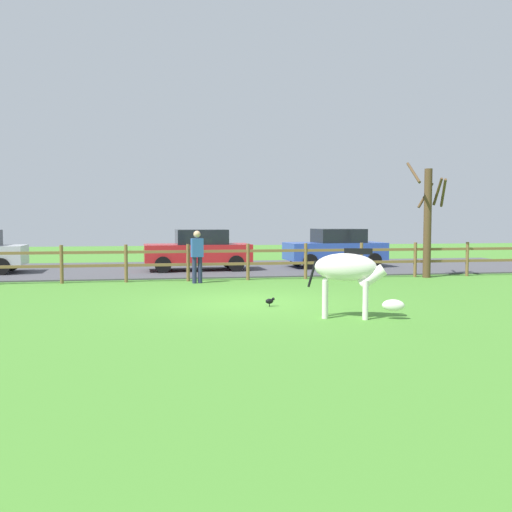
% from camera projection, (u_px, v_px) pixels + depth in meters
% --- Properties ---
extents(ground_plane, '(60.00, 60.00, 0.00)m').
position_uv_depth(ground_plane, '(251.00, 303.00, 13.45)').
color(ground_plane, '#47842D').
extents(parking_asphalt, '(28.00, 7.40, 0.05)m').
position_uv_depth(parking_asphalt, '(214.00, 268.00, 22.60)').
color(parking_asphalt, '#47474C').
rests_on(parking_asphalt, ground_plane).
extents(paddock_fence, '(21.59, 0.11, 1.20)m').
position_uv_depth(paddock_fence, '(218.00, 260.00, 18.28)').
color(paddock_fence, brown).
rests_on(paddock_fence, ground_plane).
extents(bare_tree, '(1.30, 1.27, 3.97)m').
position_uv_depth(bare_tree, '(428.00, 219.00, 19.19)').
color(bare_tree, '#513A23').
rests_on(bare_tree, ground_plane).
extents(zebra, '(1.86, 0.93, 1.41)m').
position_uv_depth(zebra, '(350.00, 272.00, 11.30)').
color(zebra, white).
rests_on(zebra, ground_plane).
extents(crow_on_grass, '(0.21, 0.10, 0.20)m').
position_uv_depth(crow_on_grass, '(270.00, 301.00, 12.87)').
color(crow_on_grass, black).
rests_on(crow_on_grass, ground_plane).
extents(parked_car_blue, '(4.10, 2.08, 1.56)m').
position_uv_depth(parked_car_blue, '(336.00, 248.00, 23.00)').
color(parked_car_blue, '#2D4CAD').
rests_on(parked_car_blue, parking_asphalt).
extents(parked_car_red, '(4.07, 2.02, 1.56)m').
position_uv_depth(parked_car_red, '(198.00, 249.00, 21.50)').
color(parked_car_red, red).
rests_on(parked_car_red, parking_asphalt).
extents(visitor_near_fence, '(0.39, 0.28, 1.64)m').
position_uv_depth(visitor_near_fence, '(197.00, 254.00, 17.52)').
color(visitor_near_fence, '#232847').
rests_on(visitor_near_fence, ground_plane).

